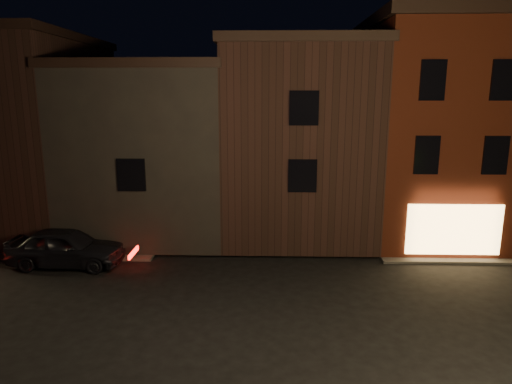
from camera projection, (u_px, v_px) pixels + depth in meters
ground at (265, 320)px, 14.65m from camera, size 120.00×120.00×0.00m
sidewalk_far_left at (5, 187)px, 34.72m from camera, size 30.00×30.00×0.12m
corner_building at (429, 128)px, 22.51m from camera, size 6.50×8.50×10.50m
row_building_a at (296, 137)px, 23.82m from camera, size 7.30×10.30×9.40m
row_building_b at (159, 147)px, 24.13m from camera, size 7.80×10.30×8.40m
row_building_c at (23, 132)px, 24.17m from camera, size 7.30×10.30×9.90m
parked_car_a at (66, 247)px, 19.06m from camera, size 4.81×2.06×1.62m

